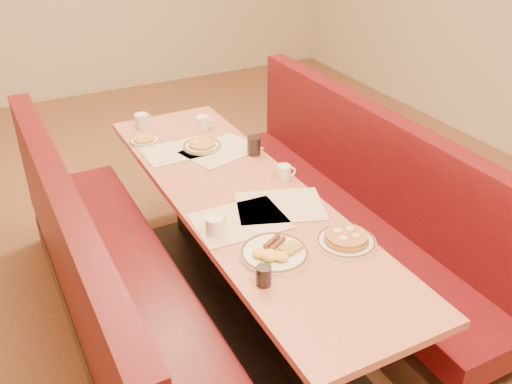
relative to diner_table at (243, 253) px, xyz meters
name	(u,v)px	position (x,y,z in m)	size (l,w,h in m)	color
ground	(244,305)	(0.00, 0.00, -0.37)	(8.00, 8.00, 0.00)	#9E6647
diner_table	(243,253)	(0.00, 0.00, 0.00)	(0.70, 2.50, 0.75)	black
booth_left	(114,295)	(-0.73, 0.00, -0.01)	(0.55, 2.50, 1.05)	#4C3326
booth_right	(350,222)	(0.73, 0.00, -0.01)	(0.55, 2.50, 1.05)	#4C3326
placemat_near_left	(240,221)	(-0.12, -0.22, 0.38)	(0.44, 0.33, 0.00)	#FFEFC7
placemat_near_right	(280,206)	(0.12, -0.19, 0.38)	(0.43, 0.32, 0.00)	#FFEFC7
placemat_far_left	(177,151)	(-0.12, 0.65, 0.38)	(0.39, 0.29, 0.00)	#FFEFC7
placemat_far_right	(220,150)	(0.12, 0.54, 0.38)	(0.42, 0.32, 0.00)	#FFEFC7
pancake_plate	(346,240)	(0.22, -0.61, 0.40)	(0.27, 0.27, 0.06)	white
eggs_plate	(274,253)	(-0.11, -0.54, 0.39)	(0.31, 0.31, 0.06)	white
extra_plate_mid	(202,146)	(0.04, 0.63, 0.39)	(0.24, 0.24, 0.05)	white
extra_plate_far	(144,140)	(-0.25, 0.88, 0.39)	(0.19, 0.19, 0.04)	white
coffee_mug_a	(284,172)	(0.28, 0.05, 0.42)	(0.11, 0.08, 0.08)	white
coffee_mug_b	(215,226)	(-0.27, -0.27, 0.42)	(0.12, 0.09, 0.09)	white
coffee_mug_c	(203,123)	(0.16, 0.89, 0.42)	(0.12, 0.08, 0.09)	white
coffee_mug_d	(142,120)	(-0.19, 1.10, 0.42)	(0.12, 0.09, 0.09)	white
soda_tumbler_near	(264,276)	(-0.25, -0.70, 0.42)	(0.06, 0.06, 0.09)	black
soda_tumbler_mid	(254,146)	(0.28, 0.41, 0.43)	(0.08, 0.08, 0.11)	black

